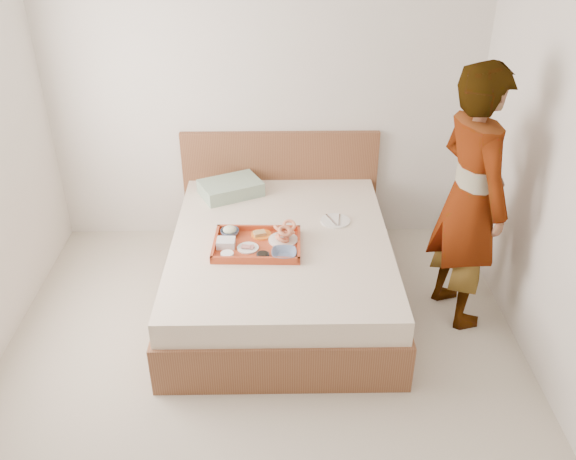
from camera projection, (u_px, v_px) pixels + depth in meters
The scene contains 16 objects.
ground at pixel (262, 394), 3.76m from camera, with size 3.50×4.00×0.01m, color #BBB09E.
wall_back at pixel (264, 89), 4.82m from camera, with size 3.50×0.01×2.60m, color silver.
bed at pixel (281, 268), 4.48m from camera, with size 1.65×2.00×0.53m, color brown.
headboard at pixel (280, 184), 5.21m from camera, with size 1.65×0.06×0.95m, color brown.
pillow at pixel (231, 188), 4.90m from camera, with size 0.47×0.32×0.11m, color #92B098.
tray at pixel (257, 244), 4.22m from camera, with size 0.60×0.44×0.05m, color #B02F13.
prawn_plate at pixel (283, 240), 4.28m from camera, with size 0.21×0.21×0.01m, color white.
navy_bowl_big at pixel (284, 254), 4.09m from camera, with size 0.17×0.17×0.04m, color navy.
sauce_dish at pixel (263, 256), 4.08m from camera, with size 0.09×0.09×0.03m, color black.
meat_plate at pixel (248, 248), 4.19m from camera, with size 0.15×0.15×0.01m, color white.
bread_plate at pixel (261, 235), 4.34m from camera, with size 0.15×0.15×0.01m, color orange.
salad_bowl at pixel (230, 232), 4.34m from camera, with size 0.13×0.13×0.04m, color navy.
plastic_tub at pixel (226, 243), 4.20m from camera, with size 0.13×0.10×0.05m, color silver.
cheese_round at pixel (227, 255), 4.09m from camera, with size 0.09×0.09×0.03m, color white.
dinner_plate at pixel (335, 221), 4.54m from camera, with size 0.22×0.22×0.01m, color white.
person at pixel (470, 199), 4.02m from camera, with size 0.67×0.44×1.85m, color silver.
Camera 1 is at (0.12, -2.72, 2.79)m, focal length 37.84 mm.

